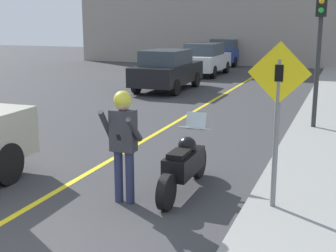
# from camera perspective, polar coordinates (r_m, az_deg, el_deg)

# --- Properties ---
(road_center_line) EXTENTS (0.12, 36.00, 0.01)m
(road_center_line) POSITION_cam_1_polar(r_m,az_deg,el_deg) (11.51, -2.83, -1.70)
(road_center_line) COLOR yellow
(road_center_line) RESTS_ON ground
(motorcycle) EXTENTS (0.62, 2.23, 1.27)m
(motorcycle) POSITION_cam_1_polar(r_m,az_deg,el_deg) (7.99, 1.99, -4.67)
(motorcycle) COLOR black
(motorcycle) RESTS_ON ground
(person_biker) EXTENTS (0.59, 0.49, 1.83)m
(person_biker) POSITION_cam_1_polar(r_m,az_deg,el_deg) (7.37, -5.50, -1.03)
(person_biker) COLOR #282D4C
(person_biker) RESTS_ON ground
(crossing_sign) EXTENTS (0.91, 0.08, 2.49)m
(crossing_sign) POSITION_cam_1_polar(r_m,az_deg,el_deg) (7.00, 13.19, 1.93)
(crossing_sign) COLOR slate
(crossing_sign) RESTS_ON sidewalk_curb
(traffic_light) EXTENTS (0.26, 0.30, 3.61)m
(traffic_light) POSITION_cam_1_polar(r_m,az_deg,el_deg) (12.70, 18.03, 11.03)
(traffic_light) COLOR #2D2D30
(traffic_light) RESTS_ON sidewalk_curb
(parked_car_black) EXTENTS (1.88, 4.20, 1.68)m
(parked_car_black) POSITION_cam_1_polar(r_m,az_deg,el_deg) (19.54, -0.12, 6.88)
(parked_car_black) COLOR black
(parked_car_black) RESTS_ON ground
(parked_car_white) EXTENTS (1.88, 4.20, 1.68)m
(parked_car_white) POSITION_cam_1_polar(r_m,az_deg,el_deg) (25.02, 4.53, 8.15)
(parked_car_white) COLOR black
(parked_car_white) RESTS_ON ground
(parked_car_blue) EXTENTS (1.88, 4.20, 1.68)m
(parked_car_blue) POSITION_cam_1_polar(r_m,az_deg,el_deg) (30.89, 7.13, 8.99)
(parked_car_blue) COLOR black
(parked_car_blue) RESTS_ON ground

